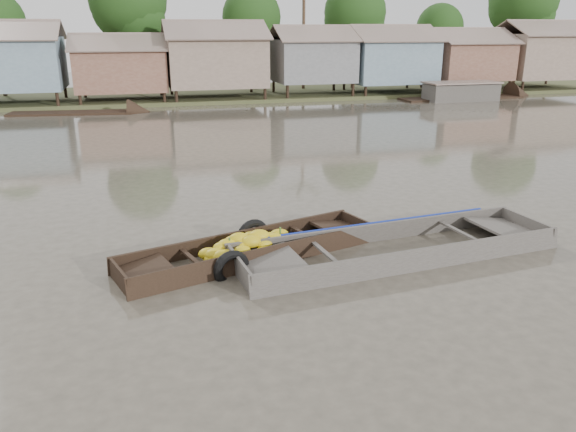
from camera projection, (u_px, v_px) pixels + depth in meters
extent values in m
plane|color=#474136|center=(294.00, 270.00, 11.85)|extent=(120.00, 120.00, 0.00)
cube|color=#384723|center=(177.00, 96.00, 42.09)|extent=(120.00, 12.00, 0.50)
cube|color=slate|center=(11.00, 64.00, 35.47)|extent=(6.20, 5.20, 3.20)
cube|color=brown|center=(0.00, 30.00, 33.53)|extent=(6.60, 3.02, 1.28)
cube|color=brown|center=(10.00, 30.00, 36.10)|extent=(6.60, 3.02, 1.28)
cube|color=brown|center=(121.00, 70.00, 37.25)|extent=(5.80, 4.60, 2.70)
cube|color=brown|center=(118.00, 42.00, 35.54)|extent=(6.20, 2.67, 1.14)
cube|color=brown|center=(119.00, 41.00, 37.82)|extent=(6.20, 2.67, 1.14)
cube|color=#7B6555|center=(215.00, 62.00, 38.64)|extent=(6.50, 5.30, 3.30)
cube|color=brown|center=(217.00, 30.00, 36.66)|extent=(6.90, 3.08, 1.31)
cube|color=brown|center=(211.00, 29.00, 39.28)|extent=(6.90, 3.08, 1.31)
cube|color=slate|center=(312.00, 61.00, 40.36)|extent=(5.40, 4.70, 2.90)
cube|color=brown|center=(318.00, 33.00, 38.59)|extent=(5.80, 2.73, 1.17)
cube|color=brown|center=(308.00, 33.00, 40.91)|extent=(5.80, 2.73, 1.17)
cube|color=slate|center=(389.00, 61.00, 41.85)|extent=(6.00, 5.00, 3.10)
cube|color=brown|center=(399.00, 33.00, 39.97)|extent=(6.40, 2.90, 1.24)
cube|color=brown|center=(383.00, 33.00, 42.45)|extent=(6.40, 2.90, 1.24)
cube|color=brown|center=(466.00, 60.00, 43.44)|extent=(5.70, 4.90, 2.80)
cube|color=brown|center=(479.00, 36.00, 41.64)|extent=(6.10, 2.85, 1.21)
cube|color=brown|center=(460.00, 35.00, 44.06)|extent=(6.10, 2.85, 1.21)
cube|color=#7B6555|center=(539.00, 56.00, 44.94)|extent=(6.30, 5.10, 3.40)
cube|color=brown|center=(555.00, 28.00, 42.99)|extent=(6.70, 2.96, 1.26)
cube|color=brown|center=(531.00, 28.00, 45.52)|extent=(6.70, 2.96, 1.26)
cylinder|color=#473323|center=(1.00, 64.00, 39.31)|extent=(0.28, 0.28, 4.90)
cylinder|color=#473323|center=(132.00, 53.00, 40.35)|extent=(0.28, 0.28, 6.30)
cylinder|color=#473323|center=(252.00, 58.00, 43.62)|extent=(0.28, 0.28, 5.25)
sphere|color=#133410|center=(252.00, 17.00, 42.66)|extent=(4.50, 4.50, 4.50)
cylinder|color=#473323|center=(353.00, 55.00, 44.59)|extent=(0.28, 0.28, 5.60)
sphere|color=#133410|center=(355.00, 12.00, 43.57)|extent=(4.80, 4.80, 4.80)
cylinder|color=#473323|center=(437.00, 60.00, 47.62)|extent=(0.28, 0.28, 4.55)
sphere|color=#133410|center=(440.00, 27.00, 46.79)|extent=(3.90, 3.90, 3.90)
cylinder|color=#473323|center=(518.00, 47.00, 48.07)|extent=(0.28, 0.28, 6.65)
cylinder|color=#473323|center=(304.00, 39.00, 43.70)|extent=(0.24, 0.24, 8.00)
cube|color=black|center=(252.00, 260.00, 12.58)|extent=(5.96, 2.79, 0.08)
cube|color=black|center=(239.00, 241.00, 13.02)|extent=(5.80, 1.89, 0.56)
cube|color=black|center=(266.00, 260.00, 11.99)|extent=(5.80, 1.89, 0.56)
cube|color=black|center=(356.00, 227.00, 13.97)|extent=(0.44, 1.27, 0.53)
cube|color=black|center=(339.00, 228.00, 13.69)|extent=(1.31, 1.37, 0.20)
cube|color=black|center=(120.00, 280.00, 11.04)|extent=(0.44, 1.27, 0.53)
cube|color=black|center=(145.00, 271.00, 11.27)|extent=(1.31, 1.37, 0.20)
cube|color=black|center=(192.00, 259.00, 11.77)|extent=(0.46, 1.23, 0.05)
cube|color=black|center=(304.00, 234.00, 13.17)|extent=(0.46, 1.23, 0.05)
ellipsoid|color=gold|center=(208.00, 254.00, 12.10)|extent=(0.51, 0.42, 0.27)
ellipsoid|color=gold|center=(239.00, 242.00, 12.43)|extent=(0.49, 0.40, 0.26)
ellipsoid|color=gold|center=(240.00, 241.00, 12.53)|extent=(0.50, 0.41, 0.26)
ellipsoid|color=gold|center=(259.00, 236.00, 12.46)|extent=(0.57, 0.47, 0.30)
ellipsoid|color=gold|center=(233.00, 241.00, 12.54)|extent=(0.44, 0.36, 0.23)
ellipsoid|color=gold|center=(246.00, 240.00, 12.52)|extent=(0.53, 0.44, 0.28)
ellipsoid|color=gold|center=(222.00, 247.00, 12.16)|extent=(0.48, 0.39, 0.25)
ellipsoid|color=gold|center=(286.00, 240.00, 12.74)|extent=(0.51, 0.42, 0.27)
ellipsoid|color=gold|center=(268.00, 238.00, 12.58)|extent=(0.51, 0.42, 0.27)
ellipsoid|color=gold|center=(251.00, 242.00, 12.23)|extent=(0.53, 0.44, 0.28)
ellipsoid|color=gold|center=(239.00, 239.00, 12.31)|extent=(0.53, 0.43, 0.28)
ellipsoid|color=gold|center=(263.00, 252.00, 12.25)|extent=(0.45, 0.37, 0.24)
ellipsoid|color=gold|center=(254.00, 239.00, 12.90)|extent=(0.48, 0.40, 0.26)
ellipsoid|color=gold|center=(220.00, 265.00, 11.76)|extent=(0.44, 0.36, 0.24)
ellipsoid|color=gold|center=(274.00, 238.00, 12.53)|extent=(0.44, 0.36, 0.23)
ellipsoid|color=gold|center=(271.00, 237.00, 13.06)|extent=(0.48, 0.40, 0.26)
ellipsoid|color=gold|center=(227.00, 260.00, 11.86)|extent=(0.55, 0.45, 0.29)
ellipsoid|color=gold|center=(263.00, 244.00, 12.39)|extent=(0.48, 0.40, 0.26)
ellipsoid|color=gold|center=(242.00, 251.00, 12.03)|extent=(0.43, 0.35, 0.23)
ellipsoid|color=gold|center=(228.00, 245.00, 12.21)|extent=(0.56, 0.46, 0.30)
ellipsoid|color=gold|center=(229.00, 260.00, 11.89)|extent=(0.54, 0.45, 0.29)
ellipsoid|color=gold|center=(255.00, 238.00, 12.95)|extent=(0.46, 0.38, 0.25)
ellipsoid|color=gold|center=(257.00, 242.00, 12.38)|extent=(0.50, 0.41, 0.27)
ellipsoid|color=gold|center=(279.00, 235.00, 13.07)|extent=(0.55, 0.45, 0.29)
ellipsoid|color=gold|center=(215.00, 255.00, 11.99)|extent=(0.56, 0.46, 0.30)
ellipsoid|color=gold|center=(228.00, 255.00, 11.95)|extent=(0.50, 0.41, 0.26)
ellipsoid|color=gold|center=(223.00, 256.00, 11.91)|extent=(0.56, 0.46, 0.30)
ellipsoid|color=gold|center=(251.00, 236.00, 12.50)|extent=(0.43, 0.35, 0.23)
ellipsoid|color=gold|center=(299.00, 245.00, 12.70)|extent=(0.46, 0.38, 0.25)
ellipsoid|color=gold|center=(244.00, 244.00, 12.25)|extent=(0.52, 0.43, 0.28)
ellipsoid|color=gold|center=(240.00, 242.00, 12.59)|extent=(0.45, 0.37, 0.24)
ellipsoid|color=gold|center=(212.00, 260.00, 11.96)|extent=(0.43, 0.36, 0.23)
cylinder|color=#3F6626|center=(230.00, 242.00, 12.14)|extent=(0.04, 0.04, 0.19)
cylinder|color=#3F6626|center=(260.00, 236.00, 12.51)|extent=(0.04, 0.04, 0.19)
cylinder|color=#3F6626|center=(280.00, 231.00, 12.78)|extent=(0.04, 0.04, 0.19)
torus|color=black|center=(253.00, 236.00, 13.30)|extent=(0.86, 0.43, 0.84)
torus|color=black|center=(232.00, 269.00, 11.49)|extent=(0.83, 0.42, 0.81)
cube|color=#3C3733|center=(396.00, 258.00, 12.69)|extent=(7.46, 2.34, 0.08)
cube|color=#3C3733|center=(377.00, 235.00, 13.40)|extent=(7.47, 0.95, 0.60)
cube|color=#3C3733|center=(419.00, 262.00, 11.81)|extent=(7.47, 0.95, 0.60)
cube|color=#3C3733|center=(526.00, 228.00, 13.84)|extent=(0.25, 1.83, 0.57)
cube|color=#3C3733|center=(505.00, 228.00, 13.60)|extent=(1.43, 1.70, 0.24)
cube|color=#3C3733|center=(240.00, 272.00, 11.37)|extent=(0.25, 1.83, 0.57)
cube|color=#3C3733|center=(269.00, 264.00, 11.56)|extent=(1.43, 1.70, 0.24)
cube|color=#3C3733|center=(326.00, 253.00, 11.97)|extent=(0.28, 1.76, 0.05)
cube|color=#3C3733|center=(462.00, 233.00, 13.16)|extent=(0.28, 1.76, 0.05)
cube|color=#665E54|center=(396.00, 256.00, 12.67)|extent=(5.70, 2.01, 0.02)
cube|color=navy|center=(376.00, 225.00, 13.38)|extent=(6.03, 0.72, 0.15)
torus|color=olive|center=(450.00, 253.00, 12.82)|extent=(0.42, 0.42, 0.06)
torus|color=olive|center=(450.00, 251.00, 12.81)|extent=(0.34, 0.34, 0.06)
cube|color=black|center=(461.00, 100.00, 40.38)|extent=(9.23, 2.41, 0.35)
cube|color=black|center=(72.00, 115.00, 33.33)|extent=(7.28, 2.46, 0.35)
cube|color=black|center=(461.00, 93.00, 39.20)|extent=(5.00, 2.00, 1.20)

